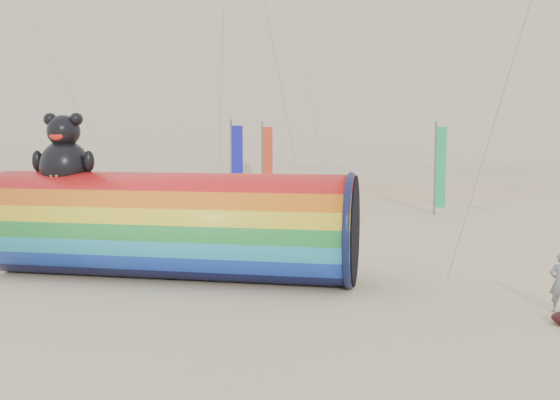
# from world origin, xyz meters

# --- Properties ---
(ground) EXTENTS (160.00, 160.00, 0.00)m
(ground) POSITION_xyz_m (0.00, 0.00, 0.00)
(ground) COLOR #CCB58C
(ground) RESTS_ON ground
(hotel_building) EXTENTS (60.40, 15.40, 20.60)m
(hotel_building) POSITION_xyz_m (-12.00, 45.95, 10.31)
(hotel_building) COLOR #B7AD99
(hotel_building) RESTS_ON ground
(windsock_assembly) EXTENTS (11.20, 3.41, 5.17)m
(windsock_assembly) POSITION_xyz_m (-2.74, 0.73, 1.71)
(windsock_assembly) COLOR red
(windsock_assembly) RESTS_ON ground
(kite_handler) EXTENTS (0.59, 0.43, 1.49)m
(kite_handler) POSITION_xyz_m (8.07, -1.02, 0.75)
(kite_handler) COLOR slate
(kite_handler) RESTS_ON ground
(festival_banners) EXTENTS (10.77, 6.00, 5.20)m
(festival_banners) POSITION_xyz_m (-0.39, 16.17, 2.64)
(festival_banners) COLOR #59595E
(festival_banners) RESTS_ON ground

